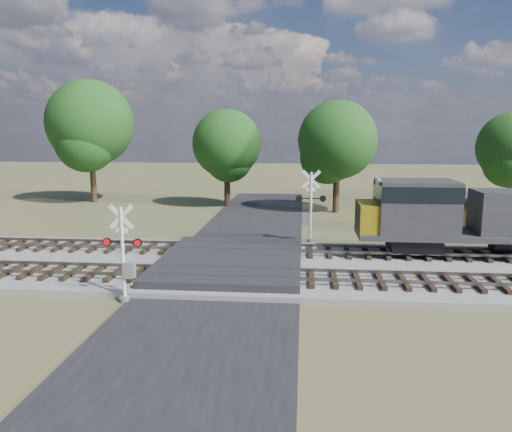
# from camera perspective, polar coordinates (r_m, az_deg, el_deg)

# --- Properties ---
(ground) EXTENTS (160.00, 160.00, 0.00)m
(ground) POSITION_cam_1_polar(r_m,az_deg,el_deg) (24.79, -3.05, -6.37)
(ground) COLOR #45502A
(ground) RESTS_ON ground
(ballast_bed) EXTENTS (140.00, 10.00, 0.30)m
(ballast_bed) POSITION_cam_1_polar(r_m,az_deg,el_deg) (25.79, 19.81, -5.96)
(ballast_bed) COLOR gray
(ballast_bed) RESTS_ON ground
(road) EXTENTS (7.00, 60.00, 0.08)m
(road) POSITION_cam_1_polar(r_m,az_deg,el_deg) (24.78, -3.05, -6.28)
(road) COLOR black
(road) RESTS_ON ground
(crossing_panel) EXTENTS (7.00, 9.00, 0.62)m
(crossing_panel) POSITION_cam_1_polar(r_m,az_deg,el_deg) (25.18, -2.89, -5.36)
(crossing_panel) COLOR #262628
(crossing_panel) RESTS_ON ground
(track_near) EXTENTS (140.00, 2.60, 0.33)m
(track_near) POSITION_cam_1_polar(r_m,az_deg,el_deg) (22.50, 4.13, -6.98)
(track_near) COLOR black
(track_near) RESTS_ON ballast_bed
(track_far) EXTENTS (140.00, 2.60, 0.33)m
(track_far) POSITION_cam_1_polar(r_m,az_deg,el_deg) (27.33, 4.38, -3.95)
(track_far) COLOR black
(track_far) RESTS_ON ballast_bed
(crossing_signal_near) EXTENTS (1.63, 0.35, 4.04)m
(crossing_signal_near) POSITION_cam_1_polar(r_m,az_deg,el_deg) (20.67, -14.72, -5.15)
(crossing_signal_near) COLOR silver
(crossing_signal_near) RESTS_ON ground
(crossing_signal_far) EXTENTS (1.83, 0.40, 4.54)m
(crossing_signal_far) POSITION_cam_1_polar(r_m,az_deg,el_deg) (30.50, 6.09, 0.30)
(crossing_signal_far) COLOR silver
(crossing_signal_far) RESTS_ON ground
(equipment_shed) EXTENTS (4.88, 4.88, 2.75)m
(equipment_shed) POSITION_cam_1_polar(r_m,az_deg,el_deg) (35.40, 21.56, 0.17)
(equipment_shed) COLOR #4A341F
(equipment_shed) RESTS_ON ground
(treeline) EXTENTS (83.01, 11.27, 11.61)m
(treeline) POSITION_cam_1_polar(r_m,az_deg,el_deg) (44.60, 12.02, 9.64)
(treeline) COLOR black
(treeline) RESTS_ON ground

